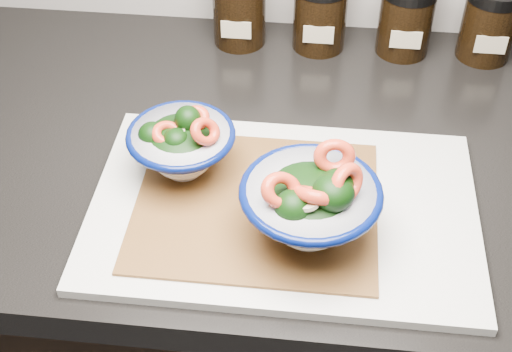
# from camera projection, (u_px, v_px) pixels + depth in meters

# --- Properties ---
(cabinet) EXTENTS (3.43, 0.58, 0.86)m
(cabinet) POSITION_uv_depth(u_px,v_px,m) (316.00, 351.00, 1.25)
(cabinet) COLOR black
(cabinet) RESTS_ON ground
(countertop) EXTENTS (3.50, 0.60, 0.04)m
(countertop) POSITION_uv_depth(u_px,v_px,m) (335.00, 159.00, 0.94)
(countertop) COLOR black
(countertop) RESTS_ON cabinet
(cutting_board) EXTENTS (0.45, 0.30, 0.01)m
(cutting_board) POSITION_uv_depth(u_px,v_px,m) (283.00, 209.00, 0.84)
(cutting_board) COLOR silver
(cutting_board) RESTS_ON countertop
(bamboo_mat) EXTENTS (0.28, 0.24, 0.00)m
(bamboo_mat) POSITION_uv_depth(u_px,v_px,m) (256.00, 205.00, 0.83)
(bamboo_mat) COLOR brown
(bamboo_mat) RESTS_ON cutting_board
(bowl_left) EXTENTS (0.13, 0.13, 0.10)m
(bowl_left) POSITION_uv_depth(u_px,v_px,m) (182.00, 144.00, 0.84)
(bowl_left) COLOR white
(bowl_left) RESTS_ON bamboo_mat
(bowl_right) EXTENTS (0.15, 0.15, 0.12)m
(bowl_right) POSITION_uv_depth(u_px,v_px,m) (311.00, 204.00, 0.76)
(bowl_right) COLOR white
(bowl_right) RESTS_ON bamboo_mat
(spice_jar_a) EXTENTS (0.08, 0.08, 0.11)m
(spice_jar_a) POSITION_uv_depth(u_px,v_px,m) (239.00, 8.00, 1.07)
(spice_jar_a) COLOR black
(spice_jar_a) RESTS_ON countertop
(spice_jar_b) EXTENTS (0.08, 0.08, 0.11)m
(spice_jar_b) POSITION_uv_depth(u_px,v_px,m) (320.00, 13.00, 1.06)
(spice_jar_b) COLOR black
(spice_jar_b) RESTS_ON countertop
(spice_jar_c) EXTENTS (0.08, 0.08, 0.11)m
(spice_jar_c) POSITION_uv_depth(u_px,v_px,m) (406.00, 18.00, 1.05)
(spice_jar_c) COLOR black
(spice_jar_c) RESTS_ON countertop
(spice_jar_d) EXTENTS (0.08, 0.08, 0.11)m
(spice_jar_d) POSITION_uv_depth(u_px,v_px,m) (490.00, 22.00, 1.04)
(spice_jar_d) COLOR black
(spice_jar_d) RESTS_ON countertop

